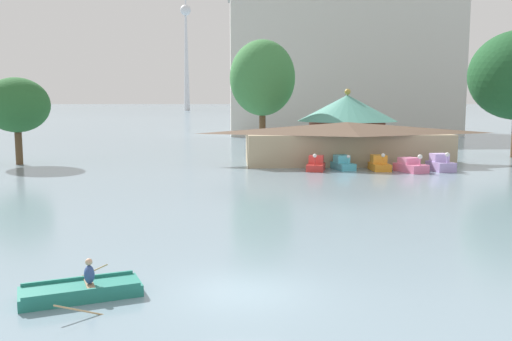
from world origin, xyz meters
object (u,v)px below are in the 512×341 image
object	(u,v)px
pedal_boat_cyan	(343,164)
pedal_boat_orange	(379,164)
rowboat_with_rower	(81,291)
background_building_block	(339,62)
pedal_boat_red	(316,165)
pedal_boat_pink	(410,166)
shoreline_tree_mid	(262,78)
boathouse	(346,142)
green_roof_pavilion	(347,120)
pedal_boat_lavender	(440,164)
distant_broadcast_tower	(186,31)
shoreline_tree_tall_left	(17,105)

from	to	relation	value
pedal_boat_cyan	pedal_boat_orange	bearing A→B (deg)	63.23
rowboat_with_rower	background_building_block	distance (m)	88.96
pedal_boat_red	pedal_boat_pink	size ratio (longest dim) A/B	0.86
rowboat_with_rower	shoreline_tree_mid	world-z (taller)	shoreline_tree_mid
boathouse	green_roof_pavilion	bearing A→B (deg)	77.57
pedal_boat_lavender	background_building_block	xyz separation A→B (m)	(2.00, 54.59, 12.40)
rowboat_with_rower	distant_broadcast_tower	bearing A→B (deg)	-106.52
shoreline_tree_tall_left	shoreline_tree_mid	xyz separation A→B (m)	(23.74, 9.64, 2.95)
shoreline_tree_mid	background_building_block	bearing A→B (deg)	66.77
pedal_boat_red	shoreline_tree_tall_left	world-z (taller)	shoreline_tree_tall_left
rowboat_with_rower	boathouse	size ratio (longest dim) A/B	0.19
boathouse	shoreline_tree_tall_left	xyz separation A→B (m)	(-31.15, 0.85, 3.51)
rowboat_with_rower	pedal_boat_red	bearing A→B (deg)	-131.78
background_building_block	pedal_boat_red	bearing A→B (deg)	-103.30
pedal_boat_red	shoreline_tree_mid	world-z (taller)	shoreline_tree_mid
pedal_boat_cyan	background_building_block	distance (m)	55.62
distant_broadcast_tower	boathouse	bearing A→B (deg)	-82.89
pedal_boat_lavender	boathouse	world-z (taller)	boathouse
pedal_boat_red	background_building_block	world-z (taller)	background_building_block
pedal_boat_red	boathouse	size ratio (longest dim) A/B	0.13
pedal_boat_orange	shoreline_tree_tall_left	xyz separation A→B (m)	(-32.98, 6.07, 5.08)
green_roof_pavilion	pedal_boat_red	bearing A→B (deg)	-111.33
pedal_boat_orange	pedal_boat_cyan	bearing A→B (deg)	-103.35
shoreline_tree_tall_left	shoreline_tree_mid	world-z (taller)	shoreline_tree_mid
pedal_boat_lavender	green_roof_pavilion	world-z (taller)	green_roof_pavilion
pedal_boat_red	boathouse	xyz separation A→B (m)	(3.71, 5.03, 1.58)
pedal_boat_lavender	green_roof_pavilion	xyz separation A→B (m)	(-4.75, 16.08, 3.19)
green_roof_pavilion	pedal_boat_pink	bearing A→B (deg)	-83.36
boathouse	shoreline_tree_mid	bearing A→B (deg)	125.24
rowboat_with_rower	background_building_block	size ratio (longest dim) A/B	0.10
pedal_boat_red	distant_broadcast_tower	bearing A→B (deg)	-159.04
pedal_boat_cyan	green_roof_pavilion	distance (m)	15.48
background_building_block	rowboat_with_rower	bearing A→B (deg)	-106.42
pedal_boat_lavender	rowboat_with_rower	bearing A→B (deg)	-45.25
pedal_boat_orange	pedal_boat_lavender	xyz separation A→B (m)	(5.18, -0.62, 0.07)
shoreline_tree_mid	background_building_block	world-z (taller)	background_building_block
pedal_boat_cyan	shoreline_tree_tall_left	bearing A→B (deg)	-112.98
pedal_boat_orange	pedal_boat_red	bearing A→B (deg)	-91.38
pedal_boat_red	boathouse	bearing A→B (deg)	158.26
pedal_boat_orange	background_building_block	distance (m)	55.86
boathouse	pedal_boat_cyan	bearing A→B (deg)	-105.52
pedal_boat_orange	background_building_block	size ratio (longest dim) A/B	0.07
green_roof_pavilion	background_building_block	world-z (taller)	background_building_block
boathouse	shoreline_tree_tall_left	size ratio (longest dim) A/B	2.51
pedal_boat_pink	boathouse	bearing A→B (deg)	-166.52
boathouse	rowboat_with_rower	bearing A→B (deg)	-113.98
rowboat_with_rower	shoreline_tree_mid	distance (m)	47.69
pedal_boat_orange	shoreline_tree_tall_left	size ratio (longest dim) A/B	0.32
pedal_boat_cyan	shoreline_tree_mid	distance (m)	18.08
pedal_boat_pink	boathouse	size ratio (longest dim) A/B	0.16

